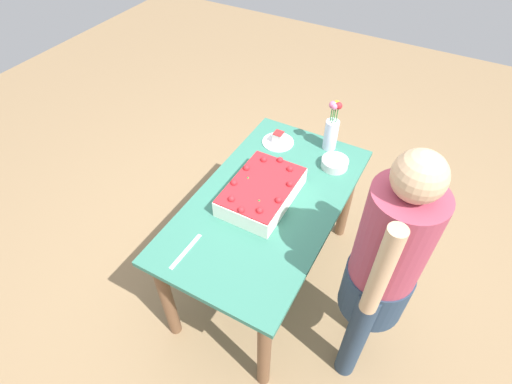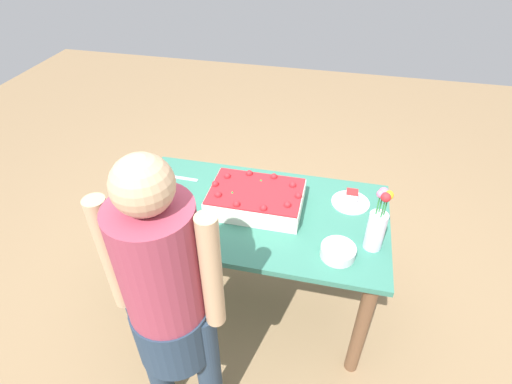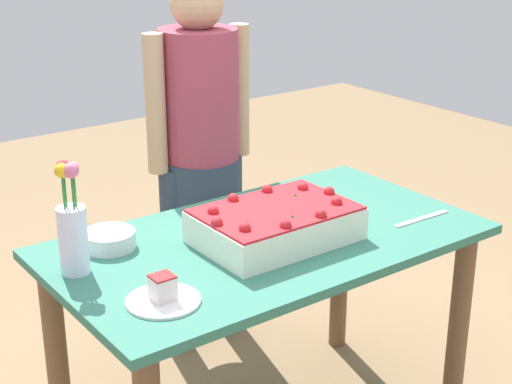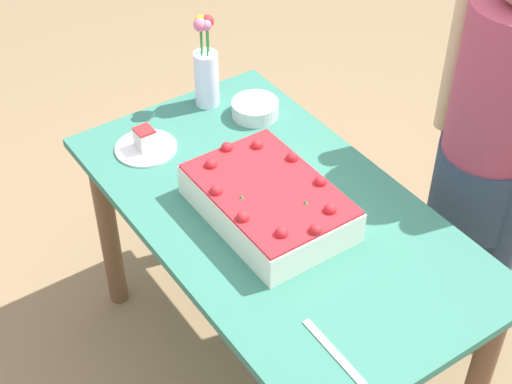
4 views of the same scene
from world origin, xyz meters
TOP-DOWN VIEW (x-y plane):
  - ground_plane at (0.00, 0.00)m, footprint 8.00×8.00m
  - dining_table at (0.00, 0.00)m, footprint 1.36×0.76m
  - sheet_cake at (0.01, -0.04)m, footprint 0.48×0.32m
  - serving_plate_with_slice at (-0.48, -0.18)m, footprint 0.20×0.20m
  - cake_knife at (0.50, -0.19)m, footprint 0.24×0.03m
  - flower_vase at (-0.59, 0.12)m, footprint 0.08×0.08m
  - fruit_bowl at (-0.43, 0.22)m, footprint 0.16×0.16m
  - person_standing at (0.19, 0.68)m, footprint 0.45×0.31m

SIDE VIEW (x-z plane):
  - ground_plane at x=0.00m, z-range 0.00..0.00m
  - dining_table at x=0.00m, z-range 0.24..0.99m
  - cake_knife at x=0.50m, z-range 0.75..0.76m
  - serving_plate_with_slice at x=-0.48m, z-range 0.73..0.81m
  - fruit_bowl at x=-0.43m, z-range 0.75..0.80m
  - sheet_cake at x=0.01m, z-range 0.74..0.87m
  - person_standing at x=0.19m, z-range 0.11..1.60m
  - flower_vase at x=-0.59m, z-range 0.72..1.05m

